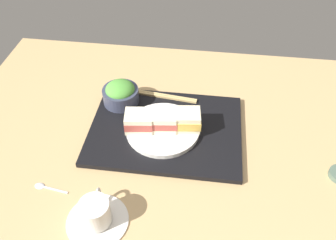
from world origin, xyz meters
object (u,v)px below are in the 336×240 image
(sandwich_plate, at_px, (163,129))
(teaspoon, at_px, (44,186))
(sandwich_far, at_px, (139,121))
(chopsticks_pair, at_px, (167,96))
(coffee_cup, at_px, (96,214))
(salad_bowl, at_px, (121,93))
(sandwich_near, at_px, (186,120))
(sandwich_middle, at_px, (163,121))

(sandwich_plate, relative_size, teaspoon, 2.27)
(sandwich_far, bearing_deg, chopsticks_pair, -109.75)
(teaspoon, bearing_deg, coffee_cup, 155.17)
(sandwich_plate, distance_m, salad_bowl, 0.19)
(sandwich_far, distance_m, coffee_cup, 0.30)
(sandwich_near, height_order, salad_bowl, salad_bowl)
(sandwich_middle, height_order, teaspoon, sandwich_middle)
(sandwich_plate, relative_size, salad_bowl, 1.91)
(teaspoon, bearing_deg, sandwich_near, -145.70)
(salad_bowl, relative_size, coffee_cup, 0.76)
(sandwich_plate, height_order, coffee_cup, coffee_cup)
(chopsticks_pair, distance_m, teaspoon, 0.46)
(chopsticks_pair, bearing_deg, salad_bowl, 15.56)
(sandwich_near, height_order, sandwich_far, sandwich_near)
(teaspoon, bearing_deg, chopsticks_pair, -125.66)
(salad_bowl, height_order, coffee_cup, salad_bowl)
(sandwich_plate, relative_size, chopsticks_pair, 1.08)
(sandwich_plate, bearing_deg, sandwich_far, 9.00)
(sandwich_middle, distance_m, sandwich_far, 0.07)
(sandwich_middle, bearing_deg, sandwich_near, -171.00)
(sandwich_middle, xyz_separation_m, teaspoon, (0.28, 0.23, -0.05))
(sandwich_plate, xyz_separation_m, coffee_cup, (0.12, 0.30, 0.01))
(teaspoon, bearing_deg, sandwich_plate, -141.06)
(sandwich_far, bearing_deg, sandwich_middle, -171.00)
(sandwich_plate, relative_size, coffee_cup, 1.45)
(chopsticks_pair, distance_m, coffee_cup, 0.47)
(sandwich_near, xyz_separation_m, chopsticks_pair, (0.08, -0.14, -0.04))
(chopsticks_pair, bearing_deg, sandwich_far, 70.25)
(sandwich_middle, xyz_separation_m, sandwich_far, (0.07, 0.01, -0.00))
(sandwich_far, xyz_separation_m, chopsticks_pair, (-0.06, -0.16, -0.04))
(sandwich_plate, relative_size, sandwich_middle, 2.38)
(sandwich_near, bearing_deg, teaspoon, 34.30)
(sandwich_far, relative_size, salad_bowl, 0.76)
(sandwich_middle, height_order, coffee_cup, sandwich_middle)
(sandwich_middle, height_order, sandwich_far, same)
(sandwich_near, distance_m, chopsticks_pair, 0.16)
(coffee_cup, xyz_separation_m, teaspoon, (0.16, -0.08, -0.03))
(sandwich_middle, distance_m, salad_bowl, 0.19)
(sandwich_near, distance_m, salad_bowl, 0.24)
(salad_bowl, distance_m, coffee_cup, 0.42)
(sandwich_far, height_order, coffee_cup, sandwich_far)
(salad_bowl, distance_m, teaspoon, 0.37)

